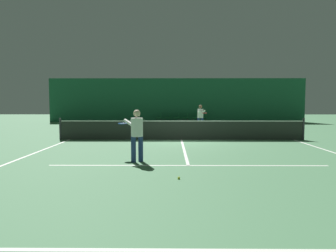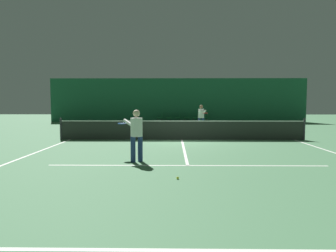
{
  "view_description": "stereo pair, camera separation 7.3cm",
  "coord_description": "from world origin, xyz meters",
  "px_view_note": "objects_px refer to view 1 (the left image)",
  "views": [
    {
      "loc": [
        -0.51,
        -15.94,
        1.91
      ],
      "look_at": [
        -0.63,
        -3.33,
        0.93
      ],
      "focal_mm": 35.0,
      "sensor_mm": 36.0,
      "label": 1
    },
    {
      "loc": [
        -0.44,
        -15.94,
        1.91
      ],
      "look_at": [
        -0.63,
        -3.33,
        0.93
      ],
      "focal_mm": 35.0,
      "sensor_mm": 36.0,
      "label": 2
    }
  ],
  "objects_px": {
    "player_near": "(136,132)",
    "courtside_chair_1": "(168,117)",
    "courtside_chair_2": "(177,117)",
    "courtside_chair_3": "(186,117)",
    "player_far": "(201,116)",
    "tennis_ball": "(179,178)",
    "courtside_chair_4": "(195,117)",
    "courtside_chair_5": "(204,117)",
    "tennis_net": "(181,129)",
    "courtside_chair_0": "(159,117)"
  },
  "relations": [
    {
      "from": "player_far",
      "to": "courtside_chair_1",
      "type": "height_order",
      "value": "player_far"
    },
    {
      "from": "courtside_chair_0",
      "to": "player_near",
      "type": "bearing_deg",
      "value": -0.17
    },
    {
      "from": "courtside_chair_0",
      "to": "courtside_chair_4",
      "type": "height_order",
      "value": "same"
    },
    {
      "from": "courtside_chair_5",
      "to": "player_far",
      "type": "bearing_deg",
      "value": -7.6
    },
    {
      "from": "player_near",
      "to": "courtside_chair_5",
      "type": "bearing_deg",
      "value": -46.75
    },
    {
      "from": "courtside_chair_3",
      "to": "tennis_ball",
      "type": "height_order",
      "value": "courtside_chair_3"
    },
    {
      "from": "courtside_chair_0",
      "to": "tennis_net",
      "type": "bearing_deg",
      "value": 6.73
    },
    {
      "from": "player_far",
      "to": "tennis_ball",
      "type": "relative_size",
      "value": 24.96
    },
    {
      "from": "player_near",
      "to": "courtside_chair_2",
      "type": "bearing_deg",
      "value": -39.64
    },
    {
      "from": "courtside_chair_3",
      "to": "courtside_chair_4",
      "type": "relative_size",
      "value": 1.0
    },
    {
      "from": "courtside_chair_4",
      "to": "player_far",
      "type": "bearing_deg",
      "value": -1.92
    },
    {
      "from": "tennis_net",
      "to": "courtside_chair_5",
      "type": "height_order",
      "value": "tennis_net"
    },
    {
      "from": "tennis_net",
      "to": "player_near",
      "type": "bearing_deg",
      "value": -105.39
    },
    {
      "from": "tennis_ball",
      "to": "tennis_net",
      "type": "bearing_deg",
      "value": 87.74
    },
    {
      "from": "courtside_chair_4",
      "to": "tennis_ball",
      "type": "distance_m",
      "value": 21.23
    },
    {
      "from": "courtside_chair_2",
      "to": "courtside_chair_3",
      "type": "bearing_deg",
      "value": 90.0
    },
    {
      "from": "player_near",
      "to": "courtside_chair_5",
      "type": "distance_m",
      "value": 19.26
    },
    {
      "from": "courtside_chair_0",
      "to": "courtside_chair_5",
      "type": "height_order",
      "value": "same"
    },
    {
      "from": "courtside_chair_0",
      "to": "courtside_chair_5",
      "type": "bearing_deg",
      "value": 90.0
    },
    {
      "from": "tennis_net",
      "to": "courtside_chair_1",
      "type": "relative_size",
      "value": 14.29
    },
    {
      "from": "courtside_chair_5",
      "to": "tennis_ball",
      "type": "xyz_separation_m",
      "value": [
        -2.77,
        -21.13,
        -0.45
      ]
    },
    {
      "from": "player_near",
      "to": "courtside_chair_1",
      "type": "height_order",
      "value": "player_near"
    },
    {
      "from": "player_far",
      "to": "courtside_chair_0",
      "type": "relative_size",
      "value": 1.96
    },
    {
      "from": "player_near",
      "to": "courtside_chair_3",
      "type": "relative_size",
      "value": 1.94
    },
    {
      "from": "player_near",
      "to": "courtside_chair_4",
      "type": "relative_size",
      "value": 1.94
    },
    {
      "from": "courtside_chair_4",
      "to": "courtside_chair_1",
      "type": "bearing_deg",
      "value": -90.0
    },
    {
      "from": "player_far",
      "to": "courtside_chair_4",
      "type": "relative_size",
      "value": 1.96
    },
    {
      "from": "tennis_net",
      "to": "courtside_chair_2",
      "type": "height_order",
      "value": "tennis_net"
    },
    {
      "from": "tennis_ball",
      "to": "player_near",
      "type": "bearing_deg",
      "value": 118.91
    },
    {
      "from": "courtside_chair_1",
      "to": "courtside_chair_4",
      "type": "bearing_deg",
      "value": 90.0
    },
    {
      "from": "courtside_chair_0",
      "to": "courtside_chair_4",
      "type": "xyz_separation_m",
      "value": [
        3.19,
        0.0,
        0.0
      ]
    },
    {
      "from": "player_far",
      "to": "tennis_ball",
      "type": "height_order",
      "value": "player_far"
    },
    {
      "from": "player_far",
      "to": "courtside_chair_0",
      "type": "distance_m",
      "value": 8.52
    },
    {
      "from": "courtside_chair_3",
      "to": "tennis_ball",
      "type": "distance_m",
      "value": 21.17
    },
    {
      "from": "player_far",
      "to": "courtside_chair_3",
      "type": "relative_size",
      "value": 1.96
    },
    {
      "from": "tennis_net",
      "to": "tennis_ball",
      "type": "relative_size",
      "value": 181.82
    },
    {
      "from": "courtside_chair_0",
      "to": "tennis_ball",
      "type": "xyz_separation_m",
      "value": [
        1.22,
        -21.13,
        -0.45
      ]
    },
    {
      "from": "tennis_net",
      "to": "courtside_chair_1",
      "type": "xyz_separation_m",
      "value": [
        -0.74,
        13.04,
        -0.03
      ]
    },
    {
      "from": "player_near",
      "to": "courtside_chair_2",
      "type": "distance_m",
      "value": 18.9
    },
    {
      "from": "courtside_chair_2",
      "to": "courtside_chair_3",
      "type": "distance_m",
      "value": 0.8
    },
    {
      "from": "player_far",
      "to": "courtside_chair_0",
      "type": "xyz_separation_m",
      "value": [
        -2.92,
        7.98,
        -0.47
      ]
    },
    {
      "from": "courtside_chair_3",
      "to": "courtside_chair_5",
      "type": "distance_m",
      "value": 1.6
    },
    {
      "from": "courtside_chair_0",
      "to": "courtside_chair_5",
      "type": "xyz_separation_m",
      "value": [
        3.99,
        0.0,
        0.0
      ]
    },
    {
      "from": "courtside_chair_1",
      "to": "player_near",
      "type": "bearing_deg",
      "value": -2.6
    },
    {
      "from": "tennis_net",
      "to": "tennis_ball",
      "type": "distance_m",
      "value": 8.12
    },
    {
      "from": "tennis_net",
      "to": "courtside_chair_4",
      "type": "relative_size",
      "value": 14.29
    },
    {
      "from": "player_far",
      "to": "courtside_chair_3",
      "type": "distance_m",
      "value": 8.02
    },
    {
      "from": "courtside_chair_3",
      "to": "courtside_chair_2",
      "type": "bearing_deg",
      "value": -90.0
    },
    {
      "from": "courtside_chair_2",
      "to": "tennis_ball",
      "type": "relative_size",
      "value": 12.73
    },
    {
      "from": "tennis_net",
      "to": "courtside_chair_3",
      "type": "height_order",
      "value": "tennis_net"
    }
  ]
}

